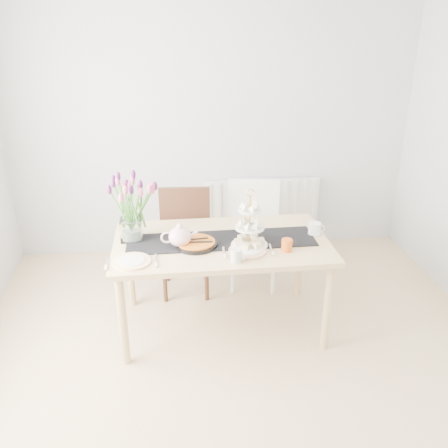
{
  "coord_description": "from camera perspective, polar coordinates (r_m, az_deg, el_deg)",
  "views": [
    {
      "loc": [
        -0.43,
        -2.38,
        2.28
      ],
      "look_at": [
        -0.07,
        0.75,
        0.91
      ],
      "focal_mm": 38.0,
      "sensor_mm": 36.0,
      "label": 1
    }
  ],
  "objects": [
    {
      "name": "teapot",
      "position": [
        3.43,
        -5.33,
        -1.52
      ],
      "size": [
        0.27,
        0.22,
        0.17
      ],
      "primitive_type": null,
      "rotation": [
        0.0,
        0.0,
        0.04
      ],
      "color": "white",
      "rests_on": "dining_table"
    },
    {
      "name": "cake_stand",
      "position": [
        3.41,
        3.09,
        -1.02
      ],
      "size": [
        0.27,
        0.27,
        0.39
      ],
      "rotation": [
        0.0,
        0.0,
        -0.24
      ],
      "color": "gold",
      "rests_on": "dining_table"
    },
    {
      "name": "plate_left",
      "position": [
        3.3,
        -11.05,
        -4.44
      ],
      "size": [
        0.27,
        0.27,
        0.01
      ],
      "primitive_type": "cylinder",
      "rotation": [
        0.0,
        0.0,
        0.05
      ],
      "color": "white",
      "rests_on": "dining_table"
    },
    {
      "name": "radiator",
      "position": [
        5.01,
        4.5,
        2.03
      ],
      "size": [
        1.2,
        0.08,
        0.6
      ],
      "primitive_type": "cube",
      "color": "white",
      "rests_on": "room_shell"
    },
    {
      "name": "chair_brown",
      "position": [
        4.21,
        -4.7,
        -1.03
      ],
      "size": [
        0.48,
        0.48,
        0.91
      ],
      "rotation": [
        0.0,
        0.0,
        -0.06
      ],
      "color": "#3C2015",
      "rests_on": "ground"
    },
    {
      "name": "tart_tin",
      "position": [
        3.46,
        -3.37,
        -2.38
      ],
      "size": [
        0.31,
        0.31,
        0.04
      ],
      "rotation": [
        0.0,
        0.0,
        -0.34
      ],
      "color": "black",
      "rests_on": "dining_table"
    },
    {
      "name": "dining_table",
      "position": [
        3.58,
        -0.32,
        -3.13
      ],
      "size": [
        1.6,
        0.9,
        0.75
      ],
      "color": "#D9B674",
      "rests_on": "ground"
    },
    {
      "name": "room_shell",
      "position": [
        2.61,
        3.33,
        1.49
      ],
      "size": [
        4.5,
        4.5,
        4.5
      ],
      "color": "tan",
      "rests_on": "ground"
    },
    {
      "name": "mug_white",
      "position": [
        3.23,
        1.47,
        -3.82
      ],
      "size": [
        0.1,
        0.1,
        0.09
      ],
      "primitive_type": "cylinder",
      "rotation": [
        0.0,
        0.0,
        -0.44
      ],
      "color": "silver",
      "rests_on": "dining_table"
    },
    {
      "name": "plate_right",
      "position": [
        3.38,
        2.85,
        -3.21
      ],
      "size": [
        0.29,
        0.29,
        0.01
      ],
      "primitive_type": "cylinder",
      "rotation": [
        0.0,
        0.0,
        -0.07
      ],
      "color": "white",
      "rests_on": "dining_table"
    },
    {
      "name": "chair_white",
      "position": [
        4.32,
        3.55,
        -0.06
      ],
      "size": [
        0.53,
        0.53,
        0.95
      ],
      "rotation": [
        0.0,
        0.0,
        -0.15
      ],
      "color": "white",
      "rests_on": "ground"
    },
    {
      "name": "table_runner",
      "position": [
        3.54,
        -0.33,
        -1.97
      ],
      "size": [
        1.4,
        0.35,
        0.01
      ],
      "primitive_type": "cube",
      "color": "black",
      "rests_on": "dining_table"
    },
    {
      "name": "tulip_vase",
      "position": [
        3.51,
        -11.36,
        3.0
      ],
      "size": [
        0.6,
        0.6,
        0.5
      ],
      "rotation": [
        0.0,
        0.0,
        -0.04
      ],
      "color": "silver",
      "rests_on": "dining_table"
    },
    {
      "name": "mug_orange",
      "position": [
        3.4,
        7.56,
        -2.53
      ],
      "size": [
        0.11,
        0.11,
        0.09
      ],
      "primitive_type": "cylinder",
      "rotation": [
        0.0,
        0.0,
        0.65
      ],
      "color": "#E45A19",
      "rests_on": "dining_table"
    },
    {
      "name": "cream_jug",
      "position": [
        3.69,
        10.82,
        -0.56
      ],
      "size": [
        0.11,
        0.11,
        0.1
      ],
      "primitive_type": "cylinder",
      "rotation": [
        0.0,
        0.0,
        -0.23
      ],
      "color": "white",
      "rests_on": "dining_table"
    }
  ]
}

